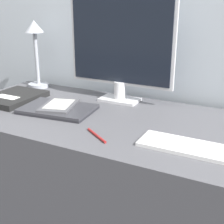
# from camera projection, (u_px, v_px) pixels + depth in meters

# --- Properties ---
(desk) EXTENTS (1.39, 0.64, 0.73)m
(desk) POSITION_uv_depth(u_px,v_px,m) (105.00, 191.00, 1.42)
(desk) COLOR #4C4C51
(desk) RESTS_ON ground_plane
(monitor) EXTENTS (0.51, 0.11, 0.48)m
(monitor) POSITION_uv_depth(u_px,v_px,m) (120.00, 46.00, 1.41)
(monitor) COLOR silver
(monitor) RESTS_ON desk
(keyboard) EXTENTS (0.29, 0.12, 0.01)m
(keyboard) POSITION_uv_depth(u_px,v_px,m) (184.00, 146.00, 1.02)
(keyboard) COLOR silver
(keyboard) RESTS_ON desk
(laptop) EXTENTS (0.33, 0.24, 0.02)m
(laptop) POSITION_uv_depth(u_px,v_px,m) (58.00, 109.00, 1.35)
(laptop) COLOR #232328
(laptop) RESTS_ON desk
(ereader) EXTENTS (0.18, 0.23, 0.01)m
(ereader) POSITION_uv_depth(u_px,v_px,m) (59.00, 105.00, 1.36)
(ereader) COLOR #4C4C51
(ereader) RESTS_ON laptop
(desk_lamp) EXTENTS (0.11, 0.11, 0.36)m
(desk_lamp) POSITION_uv_depth(u_px,v_px,m) (36.00, 46.00, 1.66)
(desk_lamp) COLOR #999EA8
(desk_lamp) RESTS_ON desk
(notebook) EXTENTS (0.22, 0.28, 0.03)m
(notebook) POSITION_uv_depth(u_px,v_px,m) (14.00, 98.00, 1.50)
(notebook) COLOR black
(notebook) RESTS_ON desk
(pen) EXTENTS (0.12, 0.08, 0.01)m
(pen) POSITION_uv_depth(u_px,v_px,m) (96.00, 136.00, 1.10)
(pen) COLOR maroon
(pen) RESTS_ON desk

